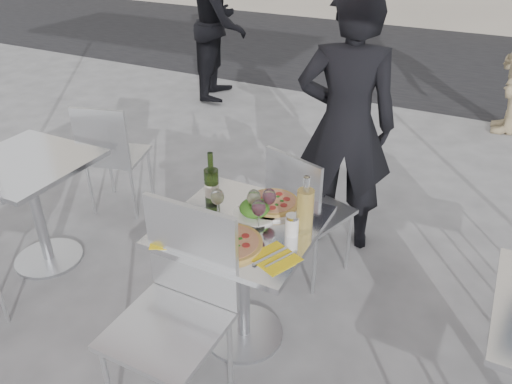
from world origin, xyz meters
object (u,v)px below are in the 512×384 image
at_px(chair_far, 303,206).
at_px(napkin_right, 275,258).
at_px(wine_bottle, 212,185).
at_px(wineglass_red_a, 259,209).
at_px(napkin_left, 171,237).
at_px(main_table, 243,258).
at_px(side_table_left, 32,191).
at_px(pizza_near, 229,243).
at_px(wineglass_white_a, 217,198).
at_px(sugar_shaker, 292,225).
at_px(wineglass_red_b, 269,198).
at_px(chair_near, 179,299).
at_px(salad_plate, 254,210).
at_px(woman_diner, 346,126).
at_px(side_chair_lfar, 110,150).
at_px(pizza_far, 273,203).
at_px(pedestrian_a, 221,23).
at_px(wineglass_white_b, 254,198).
at_px(carafe, 305,210).

xyz_separation_m(chair_far, napkin_right, (0.18, -0.80, 0.23)).
relative_size(chair_far, wine_bottle, 3.02).
distance_m(wineglass_red_a, napkin_left, 0.43).
height_order(main_table, side_table_left, same).
xyz_separation_m(pizza_near, wineglass_white_a, (-0.17, 0.18, 0.10)).
height_order(side_table_left, sugar_shaker, sugar_shaker).
height_order(pizza_near, wineglass_red_b, wineglass_red_b).
bearing_deg(chair_near, napkin_left, 130.42).
height_order(salad_plate, napkin_right, salad_plate).
xyz_separation_m(side_table_left, wine_bottle, (1.28, 0.09, 0.32)).
distance_m(wineglass_white_a, napkin_right, 0.44).
bearing_deg(woman_diner, wine_bottle, 53.33).
bearing_deg(side_table_left, wineglass_red_a, 0.04).
xyz_separation_m(side_chair_lfar, wine_bottle, (1.27, -0.62, 0.34)).
bearing_deg(side_chair_lfar, pizza_far, 146.29).
height_order(side_chair_lfar, pedestrian_a, pedestrian_a).
xyz_separation_m(chair_near, wineglass_white_b, (0.10, 0.53, 0.26)).
xyz_separation_m(side_table_left, pizza_near, (1.53, -0.18, 0.22)).
bearing_deg(side_chair_lfar, wine_bottle, 137.86).
bearing_deg(wineglass_red_a, sugar_shaker, 8.28).
bearing_deg(carafe, napkin_right, -97.40).
relative_size(pizza_far, carafe, 1.05).
height_order(chair_far, salad_plate, chair_far).
height_order(pizza_far, napkin_right, pizza_far).
height_order(main_table, sugar_shaker, sugar_shaker).
distance_m(woman_diner, napkin_left, 1.43).
bearing_deg(wine_bottle, wineglass_white_a, -45.67).
distance_m(side_chair_lfar, sugar_shaker, 1.89).
xyz_separation_m(wineglass_white_a, wineglass_red_a, (0.23, 0.00, 0.00)).
bearing_deg(wineglass_white_b, carafe, 1.13).
xyz_separation_m(wine_bottle, wineglass_white_b, (0.25, -0.01, -0.00)).
distance_m(side_chair_lfar, pedestrian_a, 2.84).
bearing_deg(wineglass_red_a, wineglass_white_b, 130.32).
relative_size(carafe, sugar_shaker, 2.71).
bearing_deg(pedestrian_a, napkin_right, -162.18).
xyz_separation_m(woman_diner, wineglass_red_b, (-0.06, -1.00, -0.01)).
distance_m(wine_bottle, wineglass_red_b, 0.31).
distance_m(side_chair_lfar, pizza_far, 1.64).
bearing_deg(chair_near, pizza_near, 68.63).
bearing_deg(pizza_near, carafe, 45.12).
distance_m(carafe, wineglass_white_a, 0.43).
relative_size(main_table, wineglass_red_a, 4.76).
bearing_deg(salad_plate, woman_diner, 83.02).
relative_size(chair_far, sugar_shaker, 8.33).
bearing_deg(sugar_shaker, pizza_far, 134.60).
relative_size(pedestrian_a, wineglass_white_b, 11.10).
bearing_deg(chair_near, side_chair_lfar, 140.82).
bearing_deg(chair_far, woman_diner, -80.12).
height_order(pedestrian_a, napkin_right, pedestrian_a).
relative_size(wineglass_white_b, napkin_left, 0.64).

